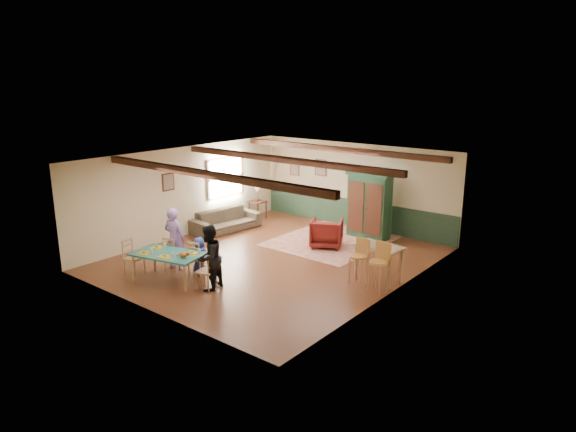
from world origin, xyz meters
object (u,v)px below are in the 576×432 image
Objects in this scene: sofa at (226,220)px; bar_stool_left at (358,262)px; end_table at (258,210)px; dining_table at (169,267)px; dining_chair_end_right at (206,270)px; dining_chair_far_right at (198,257)px; armchair at (327,233)px; bar_stool_right at (378,268)px; counter_table at (378,263)px; person_woman at (209,258)px; cat at (183,254)px; person_man at (175,239)px; person_child at (200,255)px; dining_chair_far_left at (174,253)px; table_lamp at (257,193)px; armoire at (369,205)px; dining_chair_end_left at (134,257)px.

bar_stool_left reaches higher than sofa.
end_table is 0.56× the size of bar_stool_left.
dining_table is 1.06m from dining_chair_end_right.
dining_table is 1.89× the size of dining_chair_far_right.
bar_stool_left is at bearing 36.17° from dining_table.
armchair is 3.46m from sofa.
counter_table is at bearing 120.61° from bar_stool_right.
person_woman is 0.66× the size of sofa.
person_man is at bearing 136.55° from cat.
person_woman is 3.78m from bar_stool_right.
dining_chair_far_right is 0.83m from cat.
end_table is at bearing 157.73° from counter_table.
person_woman is at bearing 136.74° from person_child.
dining_chair_far_left is at bearing -149.35° from sofa.
dining_chair_far_right is 3.87m from bar_stool_left.
person_woman is at bearing -58.10° from table_lamp.
armoire reaches higher than sofa.
person_woman is 0.77× the size of armoire.
counter_table is (6.02, -2.47, 0.14)m from end_table.
armoire is at bearing -127.02° from dining_chair_far_left.
person_woman is (2.14, 0.50, 0.32)m from dining_chair_end_left.
bar_stool_right is (2.27, -3.52, -0.41)m from armoire.
end_table is 7.05m from bar_stool_right.
person_man reaches higher than sofa.
person_man is 3.54m from sofa.
person_man reaches higher than table_lamp.
counter_table is (6.02, -2.47, -0.44)m from table_lamp.
dining_chair_end_right is 3.49m from bar_stool_left.
bar_stool_left is at bearing -164.93° from person_child.
person_woman reaches higher than dining_chair_far_right.
bar_stool_left reaches higher than dining_chair_end_left.
armoire is at bearing -54.20° from sofa.
dining_chair_far_left is 0.80× the size of bar_stool_left.
sofa is 3.74× the size of end_table.
person_woman is at bearing -132.61° from sofa.
bar_stool_right is at bearing -25.76° from table_lamp.
table_lamp is (0.00, 0.00, 0.58)m from end_table.
person_man is 4.56m from bar_stool_left.
dining_chair_end_right is 0.76× the size of bar_stool_right.
bar_stool_left reaches higher than dining_chair_far_left.
armchair is at bearing 141.53° from bar_stool_left.
person_man is 1.77× the size of armchair.
person_man is 0.80× the size of armoire.
end_table is at bearing -44.31° from armchair.
counter_table is (3.65, 2.35, 0.01)m from dining_chair_far_right.
armoire is 4.48m from sofa.
armchair is 1.47× the size of end_table.
dining_chair_far_left is 0.36m from person_man.
person_man is 1.68m from person_woman.
dining_chair_far_right is 0.08m from person_child.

